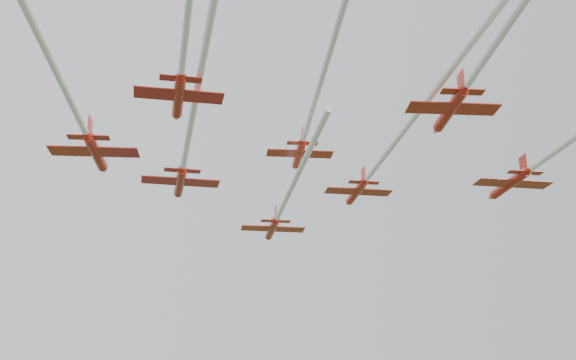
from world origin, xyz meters
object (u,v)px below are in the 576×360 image
object	(u,v)px
jet_lead	(282,209)
jet_row2_right	(385,155)
jet_row3_left	(62,83)
jet_row3_mid	(311,115)
jet_row4_right	(524,1)
jet_row2_left	(186,152)

from	to	relation	value
jet_lead	jet_row2_right	xyz separation A→B (m)	(7.68, -17.22, 2.36)
jet_row3_left	jet_row3_mid	size ratio (longest dim) A/B	1.35
jet_lead	jet_row2_right	world-z (taller)	jet_row2_right
jet_row2_right	jet_row4_right	distance (m)	35.49
jet_row2_left	jet_row2_right	size ratio (longest dim) A/B	0.90
jet_row3_left	jet_row3_mid	world-z (taller)	jet_row3_mid
jet_row3_left	jet_row4_right	xyz separation A→B (m)	(31.51, -22.05, 0.54)
jet_row3_mid	jet_row4_right	world-z (taller)	jet_row3_mid
jet_row2_right	jet_row3_left	distance (m)	38.94
jet_row2_left	jet_row4_right	xyz separation A→B (m)	(17.91, -39.25, -1.09)
jet_row2_right	jet_row3_left	bearing A→B (deg)	-151.90
jet_row3_mid	jet_row4_right	distance (m)	28.17
jet_lead	jet_row3_mid	xyz separation A→B (m)	(-4.29, -25.05, 2.58)
jet_row2_right	jet_row3_mid	bearing A→B (deg)	-138.30
jet_row3_mid	jet_row4_right	size ratio (longest dim) A/B	0.71
jet_row3_left	jet_row2_left	bearing A→B (deg)	64.39
jet_lead	jet_row2_left	world-z (taller)	jet_row2_left
jet_lead	jet_row4_right	world-z (taller)	jet_row4_right
jet_row2_left	jet_row2_right	xyz separation A→B (m)	(23.02, -4.17, 0.67)
jet_row2_left	jet_row4_right	distance (m)	43.15
jet_lead	jet_row4_right	size ratio (longest dim) A/B	0.74
jet_row3_left	jet_row3_mid	bearing A→B (deg)	24.65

